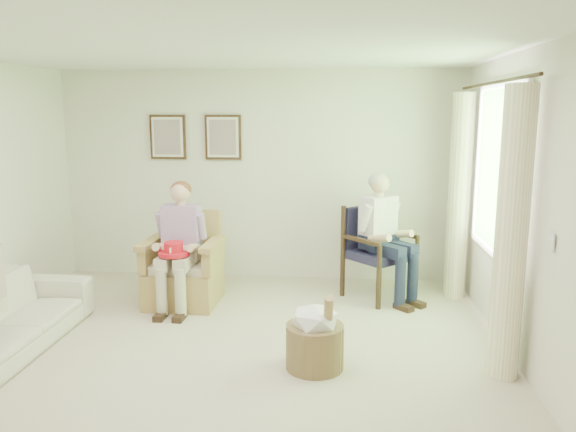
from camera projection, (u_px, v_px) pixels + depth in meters
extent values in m
plane|color=beige|center=(214.00, 373.00, 4.56)|extent=(5.50, 5.50, 0.00)
cube|color=silver|center=(260.00, 176.00, 7.01)|extent=(5.00, 0.04, 2.60)
cube|color=silver|center=(546.00, 222.00, 4.10)|extent=(0.04, 5.50, 2.60)
cube|color=white|center=(205.00, 41.00, 4.08)|extent=(5.00, 5.50, 0.02)
cube|color=#2D6B23|center=(498.00, 171.00, 5.23)|extent=(0.02, 1.40, 1.50)
cube|color=white|center=(503.00, 85.00, 5.09)|extent=(0.04, 1.52, 0.06)
cube|color=white|center=(492.00, 252.00, 5.37)|extent=(0.04, 1.52, 0.06)
cylinder|color=#382114|center=(493.00, 83.00, 5.09)|extent=(0.03, 2.50, 0.03)
cylinder|color=#FFF3C7|center=(511.00, 235.00, 4.36)|extent=(0.34, 0.34, 2.30)
cylinder|color=#FFF3C7|center=(459.00, 197.00, 6.27)|extent=(0.34, 0.34, 2.30)
cube|color=#382114|center=(168.00, 137.00, 7.00)|extent=(0.45, 0.03, 0.55)
cube|color=silver|center=(167.00, 137.00, 6.98)|extent=(0.39, 0.01, 0.49)
cube|color=tan|center=(167.00, 137.00, 6.97)|extent=(0.33, 0.01, 0.43)
cube|color=#382114|center=(223.00, 137.00, 6.94)|extent=(0.45, 0.03, 0.55)
cube|color=silver|center=(223.00, 137.00, 6.92)|extent=(0.39, 0.01, 0.49)
cube|color=tan|center=(223.00, 137.00, 6.91)|extent=(0.33, 0.01, 0.43)
cube|color=tan|center=(184.00, 286.00, 6.20)|extent=(0.75, 0.73, 0.39)
cube|color=beige|center=(183.00, 265.00, 6.12)|extent=(0.58, 0.56, 0.09)
cube|color=tan|center=(190.00, 235.00, 6.40)|extent=(0.69, 0.21, 0.59)
cube|color=tan|center=(152.00, 255.00, 6.16)|extent=(0.09, 0.67, 0.28)
cube|color=tan|center=(214.00, 256.00, 6.10)|extent=(0.09, 0.67, 0.28)
cylinder|color=black|center=(353.00, 285.00, 6.16)|extent=(0.06, 0.06, 0.44)
cylinder|color=black|center=(409.00, 286.00, 6.10)|extent=(0.06, 0.06, 0.44)
cylinder|color=black|center=(352.00, 270.00, 6.71)|extent=(0.06, 0.06, 0.44)
cylinder|color=black|center=(403.00, 272.00, 6.66)|extent=(0.06, 0.06, 0.44)
cube|color=#1C1938|center=(380.00, 255.00, 6.36)|extent=(0.59, 0.57, 0.10)
cube|color=#1C1938|center=(379.00, 226.00, 6.57)|extent=(0.55, 0.07, 0.51)
imported|color=silver|center=(0.00, 320.00, 4.91)|extent=(2.03, 0.79, 0.59)
cube|color=beige|center=(182.00, 251.00, 6.10)|extent=(0.40, 0.26, 0.16)
cube|color=#B28AC3|center=(182.00, 226.00, 6.07)|extent=(0.39, 0.24, 0.46)
sphere|color=#DDAD8E|center=(180.00, 192.00, 5.99)|extent=(0.21, 0.21, 0.21)
ellipsoid|color=brown|center=(181.00, 190.00, 6.01)|extent=(0.22, 0.22, 0.18)
cube|color=beige|center=(167.00, 261.00, 5.90)|extent=(0.14, 0.44, 0.13)
cube|color=beige|center=(186.00, 261.00, 5.88)|extent=(0.14, 0.44, 0.13)
cylinder|color=beige|center=(162.00, 291.00, 5.75)|extent=(0.12, 0.12, 0.50)
cylinder|color=beige|center=(181.00, 292.00, 5.74)|extent=(0.12, 0.12, 0.50)
cube|color=#1A1E3A|center=(380.00, 241.00, 6.33)|extent=(0.40, 0.26, 0.16)
cube|color=white|center=(381.00, 216.00, 6.29)|extent=(0.39, 0.24, 0.46)
sphere|color=#DDAD8E|center=(382.00, 184.00, 6.22)|extent=(0.21, 0.21, 0.21)
ellipsoid|color=#B7B2AD|center=(382.00, 181.00, 6.24)|extent=(0.22, 0.22, 0.18)
cube|color=#1A1E3A|center=(372.00, 250.00, 6.13)|extent=(0.14, 0.44, 0.13)
cube|color=#1A1E3A|center=(390.00, 250.00, 6.11)|extent=(0.14, 0.44, 0.13)
cylinder|color=#1A1E3A|center=(372.00, 281.00, 5.99)|extent=(0.12, 0.12, 0.56)
cylinder|color=#1A1E3A|center=(391.00, 282.00, 5.97)|extent=(0.12, 0.12, 0.56)
cylinder|color=red|center=(174.00, 253.00, 5.81)|extent=(0.32, 0.32, 0.04)
cylinder|color=red|center=(174.00, 248.00, 5.80)|extent=(0.20, 0.20, 0.12)
cube|color=white|center=(184.00, 248.00, 5.79)|extent=(0.04, 0.01, 0.05)
cube|color=white|center=(177.00, 245.00, 5.91)|extent=(0.01, 0.04, 0.05)
cube|color=white|center=(164.00, 248.00, 5.81)|extent=(0.04, 0.01, 0.05)
cube|color=white|center=(171.00, 250.00, 5.70)|extent=(0.01, 0.04, 0.05)
cylinder|color=tan|center=(315.00, 346.00, 4.62)|extent=(0.60, 0.60, 0.37)
ellipsoid|color=white|center=(315.00, 319.00, 4.58)|extent=(0.43, 0.43, 0.26)
cylinder|color=#A57F56|center=(328.00, 322.00, 4.52)|extent=(0.19, 0.34, 0.56)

